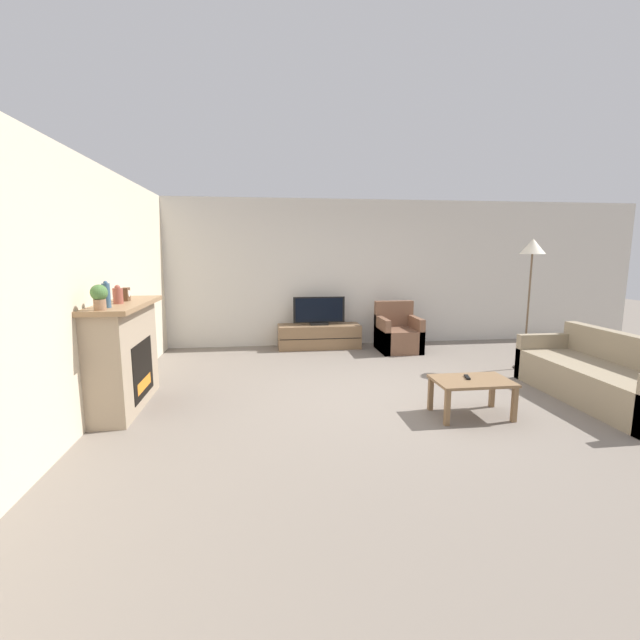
{
  "coord_description": "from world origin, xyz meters",
  "views": [
    {
      "loc": [
        -1.42,
        -4.94,
        1.75
      ],
      "look_at": [
        -0.69,
        0.62,
        0.85
      ],
      "focal_mm": 24.0,
      "sensor_mm": 36.0,
      "label": 1
    }
  ],
  "objects_px": {
    "fireplace": "(124,355)",
    "mantel_vase_left": "(106,295)",
    "mantel_vase_centre_left": "(118,295)",
    "potted_plant": "(99,296)",
    "tv_stand": "(319,336)",
    "couch": "(603,379)",
    "floor_lamp": "(532,255)",
    "armchair": "(398,335)",
    "mantel_clock": "(126,294)",
    "tv": "(319,312)",
    "remote": "(467,377)",
    "coffee_table": "(472,385)"
  },
  "relations": [
    {
      "from": "armchair",
      "to": "mantel_vase_centre_left",
      "type": "bearing_deg",
      "value": -148.1
    },
    {
      "from": "mantel_vase_centre_left",
      "to": "potted_plant",
      "type": "distance_m",
      "value": 0.52
    },
    {
      "from": "tv",
      "to": "armchair",
      "type": "relative_size",
      "value": 1.09
    },
    {
      "from": "fireplace",
      "to": "mantel_vase_left",
      "type": "height_order",
      "value": "mantel_vase_left"
    },
    {
      "from": "mantel_clock",
      "to": "armchair",
      "type": "bearing_deg",
      "value": 29.06
    },
    {
      "from": "mantel_vase_centre_left",
      "to": "tv_stand",
      "type": "bearing_deg",
      "value": 48.03
    },
    {
      "from": "tv_stand",
      "to": "fireplace",
      "type": "bearing_deg",
      "value": -133.31
    },
    {
      "from": "fireplace",
      "to": "tv_stand",
      "type": "bearing_deg",
      "value": 46.69
    },
    {
      "from": "fireplace",
      "to": "couch",
      "type": "height_order",
      "value": "fireplace"
    },
    {
      "from": "coffee_table",
      "to": "couch",
      "type": "height_order",
      "value": "couch"
    },
    {
      "from": "armchair",
      "to": "couch",
      "type": "distance_m",
      "value": 3.27
    },
    {
      "from": "tv_stand",
      "to": "coffee_table",
      "type": "bearing_deg",
      "value": -70.99
    },
    {
      "from": "floor_lamp",
      "to": "armchair",
      "type": "bearing_deg",
      "value": 137.62
    },
    {
      "from": "mantel_clock",
      "to": "floor_lamp",
      "type": "height_order",
      "value": "floor_lamp"
    },
    {
      "from": "potted_plant",
      "to": "fireplace",
      "type": "bearing_deg",
      "value": 91.54
    },
    {
      "from": "fireplace",
      "to": "remote",
      "type": "relative_size",
      "value": 9.6
    },
    {
      "from": "mantel_clock",
      "to": "couch",
      "type": "relative_size",
      "value": 0.07
    },
    {
      "from": "tv_stand",
      "to": "armchair",
      "type": "height_order",
      "value": "armchair"
    },
    {
      "from": "potted_plant",
      "to": "remote",
      "type": "height_order",
      "value": "potted_plant"
    },
    {
      "from": "couch",
      "to": "floor_lamp",
      "type": "height_order",
      "value": "floor_lamp"
    },
    {
      "from": "potted_plant",
      "to": "tv",
      "type": "bearing_deg",
      "value": 52.78
    },
    {
      "from": "mantel_vase_centre_left",
      "to": "mantel_clock",
      "type": "height_order",
      "value": "mantel_vase_centre_left"
    },
    {
      "from": "tv_stand",
      "to": "armchair",
      "type": "xyz_separation_m",
      "value": [
        1.36,
        -0.39,
        0.07
      ]
    },
    {
      "from": "remote",
      "to": "couch",
      "type": "relative_size",
      "value": 0.08
    },
    {
      "from": "mantel_vase_centre_left",
      "to": "tv_stand",
      "type": "distance_m",
      "value": 3.94
    },
    {
      "from": "tv_stand",
      "to": "remote",
      "type": "height_order",
      "value": "tv_stand"
    },
    {
      "from": "armchair",
      "to": "floor_lamp",
      "type": "bearing_deg",
      "value": -42.38
    },
    {
      "from": "mantel_vase_left",
      "to": "potted_plant",
      "type": "relative_size",
      "value": 1.09
    },
    {
      "from": "mantel_vase_centre_left",
      "to": "remote",
      "type": "bearing_deg",
      "value": -9.16
    },
    {
      "from": "mantel_clock",
      "to": "tv_stand",
      "type": "xyz_separation_m",
      "value": [
        2.54,
        2.56,
        -1.06
      ]
    },
    {
      "from": "fireplace",
      "to": "mantel_vase_centre_left",
      "type": "relative_size",
      "value": 7.34
    },
    {
      "from": "mantel_vase_centre_left",
      "to": "couch",
      "type": "distance_m",
      "value": 5.6
    },
    {
      "from": "mantel_vase_left",
      "to": "tv",
      "type": "height_order",
      "value": "mantel_vase_left"
    },
    {
      "from": "mantel_clock",
      "to": "remote",
      "type": "bearing_deg",
      "value": -13.04
    },
    {
      "from": "armchair",
      "to": "floor_lamp",
      "type": "xyz_separation_m",
      "value": [
        1.53,
        -1.4,
        1.42
      ]
    },
    {
      "from": "remote",
      "to": "mantel_vase_centre_left",
      "type": "bearing_deg",
      "value": -174.86
    },
    {
      "from": "mantel_vase_left",
      "to": "tv",
      "type": "distance_m",
      "value": 4.1
    },
    {
      "from": "mantel_clock",
      "to": "coffee_table",
      "type": "xyz_separation_m",
      "value": [
        3.73,
        -0.92,
        -0.93
      ]
    },
    {
      "from": "couch",
      "to": "floor_lamp",
      "type": "bearing_deg",
      "value": 92.42
    },
    {
      "from": "mantel_clock",
      "to": "armchair",
      "type": "distance_m",
      "value": 4.57
    },
    {
      "from": "potted_plant",
      "to": "coffee_table",
      "type": "height_order",
      "value": "potted_plant"
    },
    {
      "from": "tv_stand",
      "to": "coffee_table",
      "type": "xyz_separation_m",
      "value": [
        1.2,
        -3.48,
        0.13
      ]
    },
    {
      "from": "fireplace",
      "to": "tv",
      "type": "xyz_separation_m",
      "value": [
        2.55,
        2.71,
        0.06
      ]
    },
    {
      "from": "potted_plant",
      "to": "armchair",
      "type": "relative_size",
      "value": 0.29
    },
    {
      "from": "tv_stand",
      "to": "mantel_vase_centre_left",
      "type": "bearing_deg",
      "value": -131.97
    },
    {
      "from": "fireplace",
      "to": "mantel_vase_centre_left",
      "type": "height_order",
      "value": "mantel_vase_centre_left"
    },
    {
      "from": "coffee_table",
      "to": "remote",
      "type": "relative_size",
      "value": 5.21
    },
    {
      "from": "fireplace",
      "to": "tv_stand",
      "type": "distance_m",
      "value": 3.74
    },
    {
      "from": "potted_plant",
      "to": "couch",
      "type": "xyz_separation_m",
      "value": [
        5.49,
        0.1,
        -1.07
      ]
    },
    {
      "from": "mantel_vase_centre_left",
      "to": "mantel_clock",
      "type": "distance_m",
      "value": 0.26
    }
  ]
}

